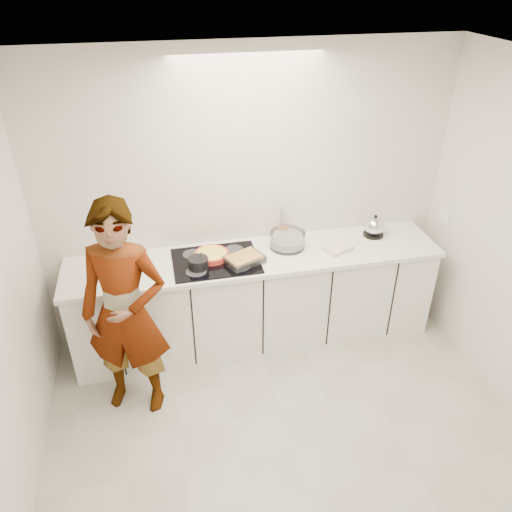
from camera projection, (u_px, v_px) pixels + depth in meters
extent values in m
cube|color=#AFAEA4|center=(293.00, 448.00, 3.69)|extent=(3.60, 3.20, 0.00)
cube|color=white|center=(315.00, 86.00, 2.34)|extent=(3.60, 3.20, 0.00)
cube|color=silver|center=(248.00, 199.00, 4.35)|extent=(3.60, 0.00, 2.60)
cube|color=white|center=(445.00, 216.00, 4.57)|extent=(0.02, 0.15, 0.09)
cube|color=white|center=(256.00, 300.00, 4.53)|extent=(3.20, 0.58, 0.87)
cube|color=white|center=(256.00, 258.00, 4.29)|extent=(3.24, 0.64, 0.04)
cube|color=black|center=(216.00, 261.00, 4.20)|extent=(0.72, 0.54, 0.01)
cylinder|color=red|center=(212.00, 255.00, 4.22)|extent=(0.36, 0.36, 0.05)
cylinder|color=yellow|center=(212.00, 253.00, 4.21)|extent=(0.32, 0.32, 0.01)
cylinder|color=black|center=(198.00, 263.00, 4.07)|extent=(0.19, 0.19, 0.09)
cylinder|color=silver|center=(200.00, 257.00, 4.07)|extent=(0.04, 0.06, 0.14)
cube|color=silver|center=(244.00, 259.00, 4.15)|extent=(0.37, 0.33, 0.06)
cube|color=gold|center=(244.00, 257.00, 4.14)|extent=(0.33, 0.29, 0.02)
cylinder|color=silver|center=(287.00, 240.00, 4.38)|extent=(0.41, 0.41, 0.14)
cylinder|color=white|center=(287.00, 242.00, 4.39)|extent=(0.34, 0.34, 0.07)
cube|color=white|center=(338.00, 248.00, 4.36)|extent=(0.29, 0.25, 0.04)
cylinder|color=black|center=(373.00, 234.00, 4.59)|extent=(0.24, 0.24, 0.02)
sphere|color=silver|center=(374.00, 226.00, 4.54)|extent=(0.23, 0.23, 0.18)
sphere|color=black|center=(376.00, 217.00, 4.49)|extent=(0.04, 0.04, 0.03)
cylinder|color=orange|center=(283.00, 234.00, 4.48)|extent=(0.14, 0.14, 0.13)
imported|color=white|center=(126.00, 313.00, 3.63)|extent=(0.75, 0.60, 1.78)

